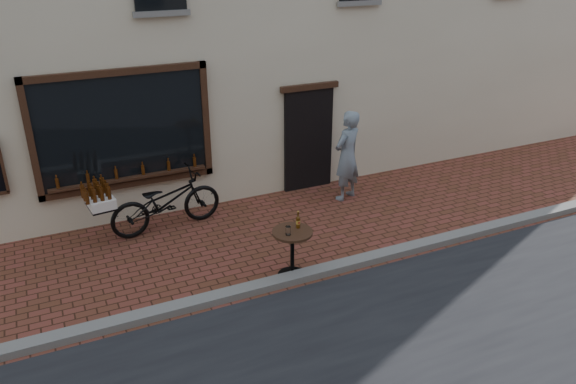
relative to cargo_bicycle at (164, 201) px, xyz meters
name	(u,v)px	position (x,y,z in m)	size (l,w,h in m)	color
ground	(297,288)	(1.42, -2.83, -0.57)	(90.00, 90.00, 0.00)	#5A2E1D
kerb	(292,278)	(1.42, -2.63, -0.51)	(90.00, 0.25, 0.12)	slate
cargo_bicycle	(164,201)	(0.00, 0.00, 0.00)	(2.56, 0.99, 1.20)	black
bistro_table	(292,244)	(1.49, -2.48, 0.02)	(0.65, 0.65, 1.12)	black
pedestrian	(347,156)	(3.80, -0.21, 0.38)	(0.70, 0.46, 1.91)	gray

